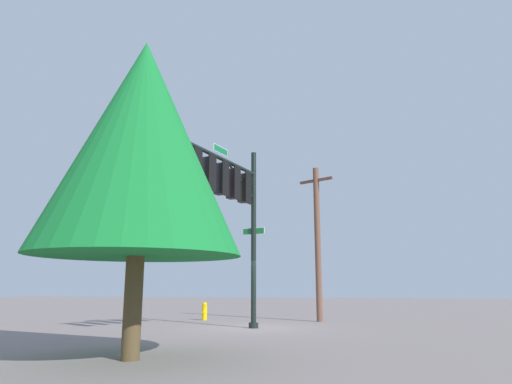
% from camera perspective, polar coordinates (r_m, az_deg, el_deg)
% --- Properties ---
extents(ground_plane, '(120.00, 120.00, 0.00)m').
position_cam_1_polar(ground_plane, '(18.03, -0.31, -16.47)').
color(ground_plane, gray).
extents(signal_pole_assembly, '(4.77, 1.74, 6.85)m').
position_cam_1_polar(signal_pole_assembly, '(16.59, -3.48, -0.10)').
color(signal_pole_assembly, black).
rests_on(signal_pole_assembly, ground_plane).
extents(utility_pole, '(0.89, 1.67, 7.14)m').
position_cam_1_polar(utility_pole, '(21.83, 7.62, -5.84)').
color(utility_pole, brown).
rests_on(utility_pole, ground_plane).
extents(fire_hydrant, '(0.33, 0.24, 0.83)m').
position_cam_1_polar(fire_hydrant, '(22.69, -6.38, -14.41)').
color(fire_hydrant, '#EDBD08').
rests_on(fire_hydrant, ground_plane).
extents(tree_near, '(4.54, 4.54, 7.18)m').
position_cam_1_polar(tree_near, '(10.80, -13.96, 5.73)').
color(tree_near, '#4F3E25').
rests_on(tree_near, ground_plane).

